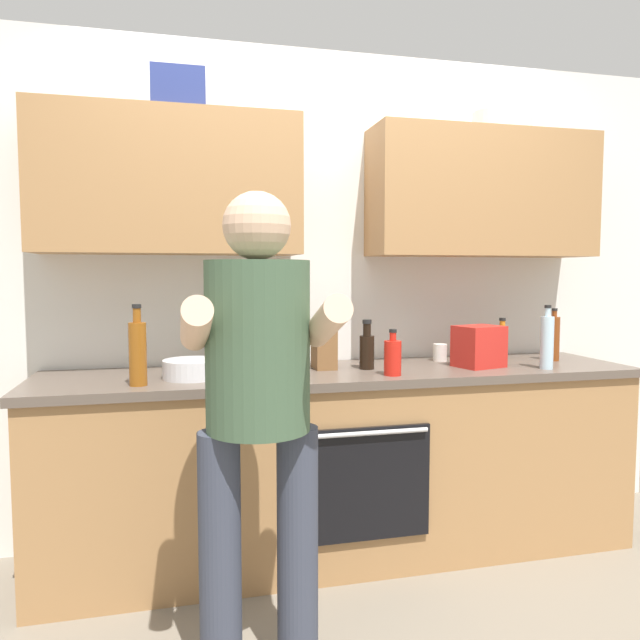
% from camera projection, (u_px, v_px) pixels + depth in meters
% --- Properties ---
extents(ground_plane, '(12.00, 12.00, 0.00)m').
position_uv_depth(ground_plane, '(344.00, 552.00, 2.92)').
color(ground_plane, '#756B5B').
extents(back_wall_unit, '(4.00, 0.38, 2.50)m').
position_uv_depth(back_wall_unit, '(331.00, 246.00, 3.07)').
color(back_wall_unit, silver).
rests_on(back_wall_unit, ground).
extents(counter, '(2.84, 0.67, 0.90)m').
position_uv_depth(counter, '(345.00, 462.00, 2.88)').
color(counter, '#A37547').
rests_on(counter, ground).
extents(person_standing, '(0.49, 0.45, 1.62)m').
position_uv_depth(person_standing, '(258.00, 397.00, 1.95)').
color(person_standing, '#383D4C').
rests_on(person_standing, ground).
extents(bottle_vinegar, '(0.06, 0.06, 0.28)m').
position_uv_depth(bottle_vinegar, '(554.00, 338.00, 3.14)').
color(bottle_vinegar, brown).
rests_on(bottle_vinegar, counter).
extents(bottle_juice, '(0.06, 0.06, 0.22)m').
position_uv_depth(bottle_juice, '(502.00, 343.00, 3.18)').
color(bottle_juice, orange).
rests_on(bottle_juice, counter).
extents(bottle_hotsauce, '(0.08, 0.08, 0.21)m').
position_uv_depth(bottle_hotsauce, '(393.00, 357.00, 2.69)').
color(bottle_hotsauce, red).
rests_on(bottle_hotsauce, counter).
extents(bottle_soy, '(0.07, 0.07, 0.24)m').
position_uv_depth(bottle_soy, '(367.00, 349.00, 2.87)').
color(bottle_soy, black).
rests_on(bottle_soy, counter).
extents(bottle_syrup, '(0.07, 0.07, 0.34)m').
position_uv_depth(bottle_syrup, '(138.00, 352.00, 2.44)').
color(bottle_syrup, '#8C4C14').
rests_on(bottle_syrup, counter).
extents(bottle_water, '(0.06, 0.06, 0.31)m').
position_uv_depth(bottle_water, '(547.00, 341.00, 2.87)').
color(bottle_water, silver).
rests_on(bottle_water, counter).
extents(cup_coffee, '(0.07, 0.07, 0.09)m').
position_uv_depth(cup_coffee, '(440.00, 352.00, 3.14)').
color(cup_coffee, white).
rests_on(cup_coffee, counter).
extents(mixing_bowl, '(0.26, 0.26, 0.08)m').
position_uv_depth(mixing_bowl, '(192.00, 369.00, 2.63)').
color(mixing_bowl, silver).
rests_on(mixing_bowl, counter).
extents(knife_block, '(0.10, 0.14, 0.30)m').
position_uv_depth(knife_block, '(324.00, 344.00, 2.88)').
color(knife_block, brown).
rests_on(knife_block, counter).
extents(potted_herb, '(0.17, 0.17, 0.28)m').
position_uv_depth(potted_herb, '(236.00, 336.00, 2.87)').
color(potted_herb, '#9E6647').
rests_on(potted_herb, counter).
extents(grocery_bag_crisps, '(0.26, 0.23, 0.20)m').
position_uv_depth(grocery_bag_crisps, '(479.00, 346.00, 2.94)').
color(grocery_bag_crisps, red).
rests_on(grocery_bag_crisps, counter).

